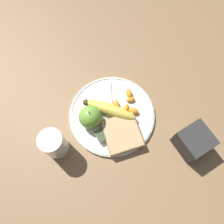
% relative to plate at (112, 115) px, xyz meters
% --- Properties ---
extents(ground_plane, '(3.00, 3.00, 0.00)m').
position_rel_plate_xyz_m(ground_plane, '(0.00, 0.00, -0.01)').
color(ground_plane, olive).
extents(plate, '(0.28, 0.28, 0.01)m').
position_rel_plate_xyz_m(plate, '(0.00, 0.00, 0.00)').
color(plate, silver).
rests_on(plate, ground_plane).
extents(juice_glass, '(0.07, 0.07, 0.11)m').
position_rel_plate_xyz_m(juice_glass, '(0.01, -0.20, 0.04)').
color(juice_glass, silver).
rests_on(juice_glass, ground_plane).
extents(apple, '(0.07, 0.07, 0.08)m').
position_rel_plate_xyz_m(apple, '(-0.02, -0.07, 0.04)').
color(apple, '#72B23D').
rests_on(apple, plate).
extents(banana, '(0.16, 0.14, 0.04)m').
position_rel_plate_xyz_m(banana, '(-0.01, -0.01, 0.02)').
color(banana, '#E0CC4C').
rests_on(banana, plate).
extents(bread_slice, '(0.14, 0.14, 0.02)m').
position_rel_plate_xyz_m(bread_slice, '(0.08, -0.01, 0.02)').
color(bread_slice, olive).
rests_on(bread_slice, plate).
extents(fork, '(0.18, 0.11, 0.00)m').
position_rel_plate_xyz_m(fork, '(-0.01, -0.00, 0.01)').
color(fork, silver).
rests_on(fork, plate).
extents(jam_packet, '(0.04, 0.03, 0.02)m').
position_rel_plate_xyz_m(jam_packet, '(0.05, -0.07, 0.01)').
color(jam_packet, white).
rests_on(jam_packet, plate).
extents(orange_segment_0, '(0.03, 0.03, 0.02)m').
position_rel_plate_xyz_m(orange_segment_0, '(0.02, 0.02, 0.01)').
color(orange_segment_0, orange).
rests_on(orange_segment_0, plate).
extents(orange_segment_1, '(0.04, 0.03, 0.02)m').
position_rel_plate_xyz_m(orange_segment_1, '(-0.03, 0.09, 0.01)').
color(orange_segment_1, orange).
rests_on(orange_segment_1, plate).
extents(orange_segment_2, '(0.03, 0.02, 0.02)m').
position_rel_plate_xyz_m(orange_segment_2, '(-0.02, 0.03, 0.01)').
color(orange_segment_2, orange).
rests_on(orange_segment_2, plate).
extents(orange_segment_3, '(0.03, 0.03, 0.01)m').
position_rel_plate_xyz_m(orange_segment_3, '(0.04, 0.05, 0.01)').
color(orange_segment_3, orange).
rests_on(orange_segment_3, plate).
extents(orange_segment_4, '(0.03, 0.03, 0.02)m').
position_rel_plate_xyz_m(orange_segment_4, '(0.01, 0.05, 0.01)').
color(orange_segment_4, orange).
rests_on(orange_segment_4, plate).
extents(orange_segment_5, '(0.03, 0.03, 0.02)m').
position_rel_plate_xyz_m(orange_segment_5, '(-0.01, 0.08, 0.01)').
color(orange_segment_5, orange).
rests_on(orange_segment_5, plate).
extents(orange_segment_6, '(0.04, 0.03, 0.02)m').
position_rel_plate_xyz_m(orange_segment_6, '(0.04, 0.03, 0.01)').
color(orange_segment_6, orange).
rests_on(orange_segment_6, plate).
extents(orange_segment_7, '(0.04, 0.04, 0.02)m').
position_rel_plate_xyz_m(orange_segment_7, '(0.03, 0.06, 0.01)').
color(orange_segment_7, orange).
rests_on(orange_segment_7, plate).
extents(condiment_caddy, '(0.09, 0.09, 0.08)m').
position_rel_plate_xyz_m(condiment_caddy, '(0.21, 0.16, 0.03)').
color(condiment_caddy, '#2D2D2D').
rests_on(condiment_caddy, ground_plane).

